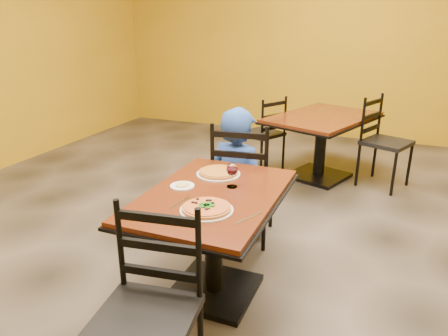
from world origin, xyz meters
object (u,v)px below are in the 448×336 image
at_px(chair_main_far, 244,180).
at_px(chair_second_right, 387,143).
at_px(plate_main, 207,210).
at_px(diner, 238,172).
at_px(chair_second_left, 262,134).
at_px(pizza_far, 218,172).
at_px(chair_main_near, 144,321).
at_px(table_main, 213,220).
at_px(pizza_main, 207,208).
at_px(plate_far, 218,174).
at_px(side_plate, 182,186).
at_px(wine_glass, 232,174).
at_px(table_second, 322,132).

xyz_separation_m(chair_main_far, chair_second_right, (1.08, 1.68, -0.02)).
bearing_deg(plate_main, diner, 101.22).
relative_size(chair_second_left, pizza_far, 3.33).
bearing_deg(chair_main_near, table_main, 85.58).
height_order(chair_main_near, pizza_main, chair_main_near).
bearing_deg(pizza_far, chair_main_near, -83.03).
distance_m(chair_main_far, chair_second_right, 2.00).
bearing_deg(pizza_main, diner, 101.22).
height_order(chair_main_far, chair_second_left, chair_main_far).
distance_m(table_main, pizza_far, 0.39).
relative_size(table_main, plate_far, 3.97).
xyz_separation_m(table_main, chair_main_near, (0.06, -0.92, -0.06)).
bearing_deg(chair_second_right, side_plate, 176.70).
distance_m(diner, plate_main, 1.18).
bearing_deg(plate_far, chair_main_near, -83.03).
distance_m(chair_second_right, plate_far, 2.48).
relative_size(plate_main, side_plate, 1.94).
bearing_deg(chair_main_near, pizza_far, 88.99).
distance_m(chair_second_left, plate_far, 2.26).
distance_m(chair_second_right, wine_glass, 2.58).
distance_m(table_second, wine_glass, 2.41).
relative_size(table_main, table_second, 0.78).
height_order(diner, plate_main, diner).
bearing_deg(pizza_far, pizza_main, -73.87).
bearing_deg(chair_main_near, chair_main_far, 86.68).
height_order(chair_second_left, pizza_far, chair_second_left).
bearing_deg(chair_main_near, plate_far, 88.99).
xyz_separation_m(plate_far, pizza_far, (0.00, -0.00, 0.02)).
distance_m(chair_main_far, plate_far, 0.58).
xyz_separation_m(diner, pizza_main, (0.23, -1.15, 0.21)).
xyz_separation_m(table_second, diner, (-0.43, -1.64, 0.00)).
bearing_deg(diner, pizza_main, 117.38).
height_order(table_main, plate_main, plate_main).
bearing_deg(table_second, chair_main_near, -93.62).
xyz_separation_m(chair_main_near, plate_main, (0.01, 0.67, 0.26)).
bearing_deg(side_plate, pizza_main, -42.58).
xyz_separation_m(chair_main_near, pizza_far, (-0.15, 1.24, 0.28)).
bearing_deg(chair_second_right, chair_second_left, 112.59).
relative_size(chair_second_left, wine_glass, 5.18).
relative_size(plate_far, wine_glass, 1.72).
xyz_separation_m(diner, wine_glass, (0.23, -0.75, 0.28)).
distance_m(chair_second_right, diner, 2.00).
height_order(side_plate, wine_glass, wine_glass).
relative_size(table_main, chair_second_right, 1.23).
bearing_deg(pizza_main, chair_main_far, 98.16).
distance_m(table_second, chair_main_far, 1.72).
bearing_deg(side_plate, chair_second_right, 64.11).
relative_size(diner, plate_far, 3.63).
relative_size(chair_main_far, chair_second_left, 1.12).
height_order(table_main, diner, diner).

